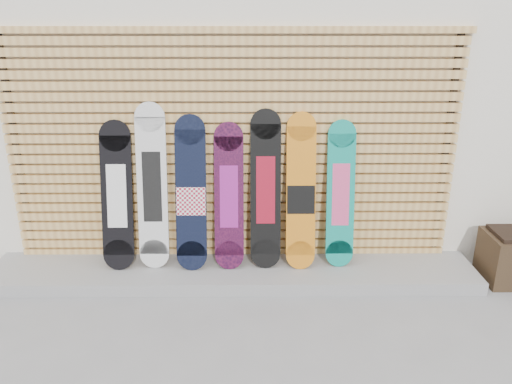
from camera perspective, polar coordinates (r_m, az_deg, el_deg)
ground at (r=4.29m, az=-0.95°, el=-14.21°), size 80.00×80.00×0.00m
building at (r=7.10m, az=3.40°, el=14.84°), size 12.00×5.00×3.60m
concrete_step at (r=4.84m, az=-2.68°, el=-9.13°), size 4.60×0.70×0.12m
slat_wall at (r=4.69m, az=-2.77°, el=5.02°), size 4.26×0.08×2.29m
snowboard_0 at (r=4.79m, az=-15.61°, el=-0.44°), size 0.29×0.33×1.37m
snowboard_1 at (r=4.70m, az=-11.78°, el=0.58°), size 0.28×0.29×1.54m
snowboard_2 at (r=4.64m, az=-7.44°, el=-0.29°), size 0.28×0.35×1.42m
snowboard_3 at (r=4.63m, az=-3.10°, el=-0.53°), size 0.27×0.33×1.35m
snowboard_4 at (r=4.62m, az=1.11°, el=0.22°), size 0.28×0.31×1.47m
snowboard_5 at (r=4.63m, az=5.16°, el=-0.11°), size 0.27×0.33×1.44m
snowboard_6 at (r=4.72m, az=9.64°, el=-0.29°), size 0.26×0.28×1.37m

